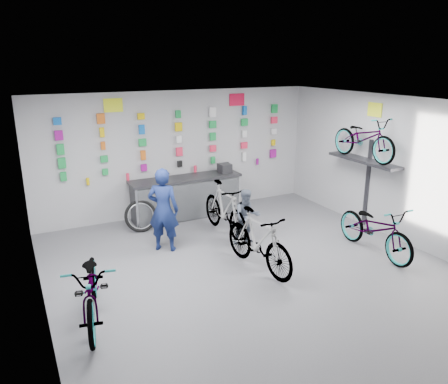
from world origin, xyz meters
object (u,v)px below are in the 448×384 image
bike_right (375,228)px  bike_service (225,209)px  clerk (163,210)px  customer (247,217)px  bike_center (258,241)px  bike_left (92,288)px  counter (186,198)px

bike_right → bike_service: bearing=137.4°
bike_right → clerk: size_ratio=1.16×
clerk → customer: (1.64, -0.46, -0.27)m
bike_center → bike_right: size_ratio=0.94×
bike_right → clerk: bearing=153.2°
bike_right → clerk: clerk is taller
bike_center → bike_service: size_ratio=0.96×
bike_left → bike_service: bike_service is taller
counter → customer: (0.52, -2.04, 0.09)m
bike_left → bike_service: size_ratio=1.03×
bike_service → clerk: bearing=-173.7°
bike_center → clerk: clerk is taller
counter → bike_left: 4.51m
bike_service → bike_left: bearing=-147.5°
bike_service → clerk: size_ratio=1.14×
bike_center → bike_left: bearing=178.6°
clerk → bike_service: bearing=-138.0°
counter → bike_center: (0.12, -3.16, 0.07)m
customer → counter: bearing=116.8°
bike_left → bike_right: 5.40m
bike_service → bike_right: bearing=-45.3°
counter → customer: 2.11m
clerk → customer: bearing=-160.5°
counter → bike_right: bearing=-54.8°
bike_right → customer: 2.54m
clerk → customer: clerk is taller
bike_right → customer: customer is taller
bike_center → bike_right: bike_center is taller
bike_left → customer: (3.40, 1.44, 0.06)m
counter → bike_center: 3.17m
bike_service → customer: bearing=-73.3°
bike_center → clerk: 2.03m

